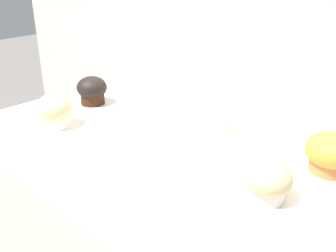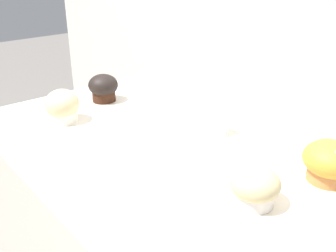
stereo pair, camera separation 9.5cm
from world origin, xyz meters
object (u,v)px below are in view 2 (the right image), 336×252
(muffin_back_right, at_px, (255,187))
(muffin_front_left, at_px, (62,106))
(muffin_front_center, at_px, (330,162))
(muffin_back_left, at_px, (103,88))

(muffin_back_right, distance_m, muffin_front_left, 0.59)
(muffin_front_center, height_order, muffin_front_left, muffin_front_left)
(muffin_front_center, relative_size, muffin_back_right, 1.19)
(muffin_front_left, bearing_deg, muffin_front_center, 24.14)
(muffin_front_center, distance_m, muffin_front_left, 0.69)
(muffin_back_left, height_order, muffin_back_right, muffin_back_left)
(muffin_front_left, bearing_deg, muffin_back_right, 9.67)
(muffin_back_right, relative_size, muffin_front_left, 1.01)
(muffin_back_left, bearing_deg, muffin_back_right, -6.23)
(muffin_back_left, relative_size, muffin_back_right, 0.98)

